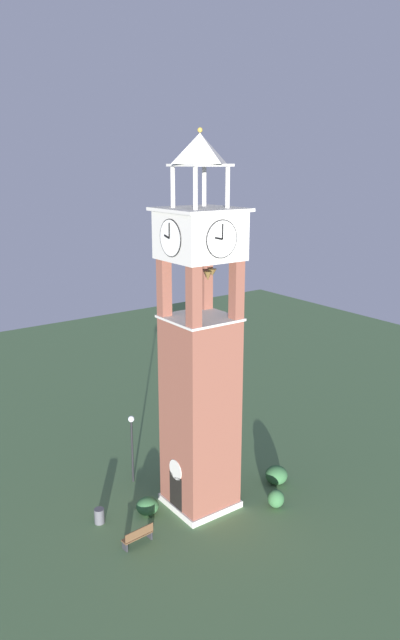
{
  "coord_description": "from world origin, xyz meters",
  "views": [
    {
      "loc": [
        22.48,
        -16.26,
        17.88
      ],
      "look_at": [
        0.0,
        0.0,
        10.38
      ],
      "focal_mm": 32.31,
      "sensor_mm": 36.0,
      "label": 1
    }
  ],
  "objects": [
    {
      "name": "ground",
      "position": [
        0.0,
        0.0,
        0.0
      ],
      "size": [
        80.0,
        80.0,
        0.0
      ],
      "primitive_type": "plane",
      "color": "#517547"
    },
    {
      "name": "shrub_behind_bench",
      "position": [
        2.68,
        3.12,
        0.49
      ],
      "size": [
        0.9,
        0.9,
        0.98
      ],
      "primitive_type": "ellipsoid",
      "color": "#336638",
      "rests_on": "ground"
    },
    {
      "name": "shrub_left_of_tower",
      "position": [
        -0.84,
        -2.82,
        0.45
      ],
      "size": [
        1.19,
        1.19,
        0.9
      ],
      "primitive_type": "ellipsoid",
      "color": "#336638",
      "rests_on": "ground"
    },
    {
      "name": "trash_bin",
      "position": [
        -1.59,
        -5.25,
        0.4
      ],
      "size": [
        0.52,
        0.52,
        0.8
      ],
      "primitive_type": "cylinder",
      "color": "#4C4C51",
      "rests_on": "ground"
    },
    {
      "name": "lamp_post",
      "position": [
        -4.11,
        -1.84,
        2.84
      ],
      "size": [
        0.36,
        0.36,
        4.13
      ],
      "color": "black",
      "rests_on": "ground"
    },
    {
      "name": "clock_tower",
      "position": [
        0.0,
        -0.0,
        7.94
      ],
      "size": [
        3.72,
        3.72,
        19.54
      ],
      "color": "brown",
      "rests_on": "ground"
    },
    {
      "name": "park_bench",
      "position": [
        1.13,
        -4.53,
        0.48
      ],
      "size": [
        0.56,
        1.63,
        0.95
      ],
      "color": "brown",
      "rests_on": "ground"
    },
    {
      "name": "shrub_near_entry",
      "position": [
        0.93,
        4.79,
        0.53
      ],
      "size": [
        1.29,
        1.29,
        1.05
      ],
      "primitive_type": "ellipsoid",
      "color": "#336638",
      "rests_on": "ground"
    }
  ]
}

